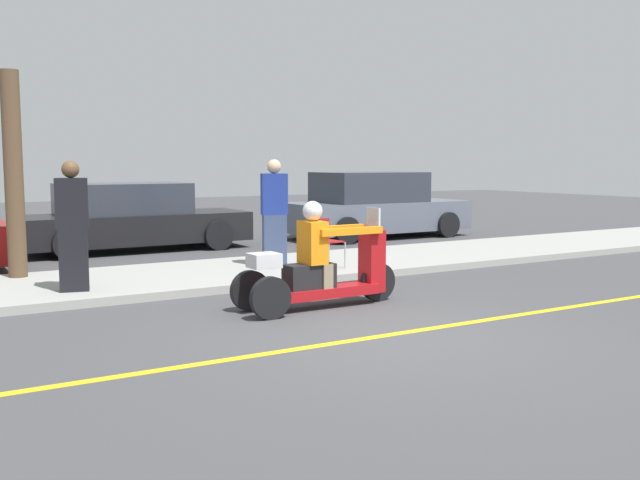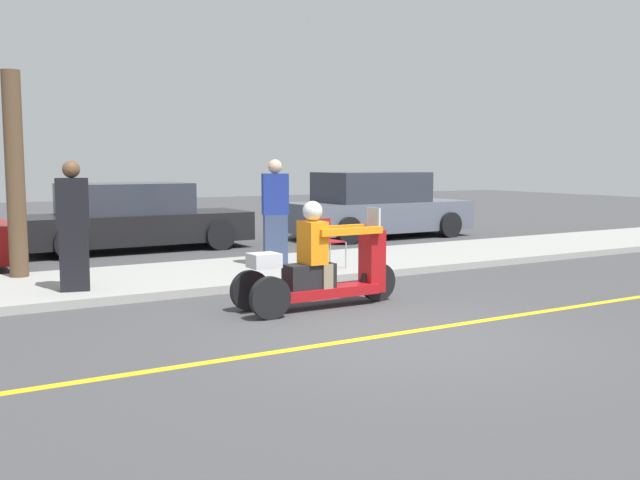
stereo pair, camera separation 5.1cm
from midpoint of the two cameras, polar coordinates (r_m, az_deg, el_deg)
ground_plane at (r=7.99m, az=5.84°, el=-7.51°), size 60.00×60.00×0.00m
lane_stripe at (r=8.00m, az=6.01°, el=-7.46°), size 24.00×0.12×0.01m
sidewalk_strip at (r=11.91m, az=-7.53°, el=-2.66°), size 28.00×2.80×0.12m
motorcycle_trike at (r=9.27m, az=-0.12°, el=-2.39°), size 2.31×0.68×1.40m
spectator_far_back at (r=12.16m, az=-3.80°, el=2.02°), size 0.49×0.38×1.82m
spectator_near_curb at (r=10.36m, az=-19.31°, el=0.87°), size 0.48×0.35×1.79m
folding_chair_curbside at (r=12.01m, az=0.13°, el=0.19°), size 0.51×0.51×0.82m
parked_car_lot_left at (r=18.00m, az=4.29°, el=2.65°), size 4.69×2.10×1.64m
parked_car_lot_far at (r=15.80m, az=-14.97°, el=1.66°), size 4.79×1.96×1.45m
tree_trunk at (r=11.91m, az=-23.42°, el=4.81°), size 0.28×0.28×3.16m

